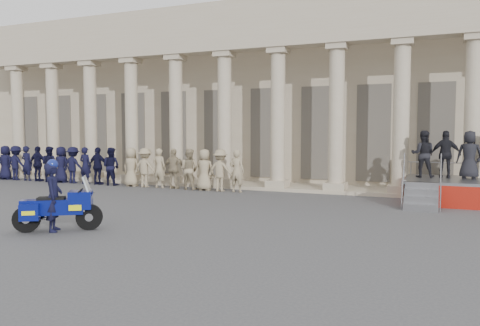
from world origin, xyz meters
The scene contains 6 objects.
ground centered at (0.00, 0.00, 0.00)m, with size 90.00×90.00×0.00m, color #414143.
building centered at (0.00, 14.74, 4.52)m, with size 40.00×12.50×9.00m.
officer_rank centered at (-7.83, 6.64, 0.92)m, with size 16.15×0.70×1.85m.
reviewing_stand centered at (8.84, 7.08, 1.46)m, with size 4.36×4.15×2.67m.
motorcycle centered at (-1.41, -2.40, 0.63)m, with size 1.98×1.57×1.47m.
rider centered at (-1.52, -2.47, 0.95)m, with size 0.74×0.80×1.93m.
Camera 1 is at (7.76, -11.90, 2.68)m, focal length 35.00 mm.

